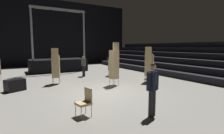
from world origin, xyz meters
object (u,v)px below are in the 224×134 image
Objects in this scene: equipment_road_case at (15,85)px; chair_stack_front_right at (56,66)px; chair_stack_rear_right at (151,64)px; man_with_tie at (153,86)px; crew_worker_near_stage at (84,64)px; chair_stack_mid_right at (112,64)px; loose_chair_near_man at (85,100)px; chair_stack_front_left at (149,64)px; chair_stack_rear_left at (114,64)px; stage_riser at (58,64)px.

chair_stack_front_right is at bearing 16.73° from equipment_road_case.
man_with_tie is at bearing 1.79° from chair_stack_rear_right.
equipment_road_case is at bearing 116.39° from crew_worker_near_stage.
chair_stack_mid_right reaches higher than crew_worker_near_stage.
chair_stack_front_left is at bearing -69.54° from loose_chair_near_man.
chair_stack_rear_left reaches higher than chair_stack_front_right.
chair_stack_front_left reaches higher than chair_stack_front_right.
stage_riser is at bearing 97.17° from chair_stack_rear_left.
chair_stack_rear_left is at bearing -15.75° from equipment_road_case.
stage_riser reaches higher than chair_stack_mid_right.
equipment_road_case is at bearing -137.62° from chair_stack_front_left.
chair_stack_rear_right is at bearing -41.19° from chair_stack_mid_right.
stage_riser reaches higher than chair_stack_rear_left.
chair_stack_rear_right reaches higher than loose_chair_near_man.
stage_riser is at bearing -101.23° from chair_stack_rear_right.
stage_riser is at bearing 13.26° from crew_worker_near_stage.
chair_stack_mid_right is 1.99× the size of equipment_road_case.
stage_riser is 3.15× the size of man_with_tie.
chair_stack_rear_left reaches higher than chair_stack_mid_right.
chair_stack_rear_right is at bearing 7.83° from chair_stack_front_right.
stage_riser is 3.13× the size of chair_stack_mid_right.
stage_riser is 2.44× the size of chair_stack_front_left.
chair_stack_rear_left reaches higher than loose_chair_near_man.
equipment_road_case is (-3.88, 6.09, -0.71)m from man_with_tie.
man_with_tie is 8.24m from chair_stack_mid_right.
chair_stack_front_right is 5.69m from loose_chair_near_man.
chair_stack_rear_left is 3.64m from chair_stack_rear_right.
crew_worker_near_stage is (-2.03, 0.83, 0.04)m from chair_stack_mid_right.
chair_stack_rear_left is at bearing -108.48° from chair_stack_mid_right.
man_with_tie is at bearing -56.47° from chair_stack_front_right.
equipment_road_case is (-4.75, -2.46, -0.63)m from crew_worker_near_stage.
stage_riser is at bearing -18.04° from loose_chair_near_man.
stage_riser reaches higher than loose_chair_near_man.
chair_stack_front_right is 6.63m from chair_stack_rear_right.
chair_stack_rear_right is (3.56, 0.73, -0.21)m from chair_stack_rear_left.
loose_chair_near_man is at bearing -95.26° from chair_stack_front_left.
chair_stack_rear_left is 3.95m from crew_worker_near_stage.
chair_stack_rear_left reaches higher than chair_stack_rear_right.
chair_stack_front_left is 5.10m from crew_worker_near_stage.
chair_stack_front_left reaches higher than equipment_road_case.
loose_chair_near_man is (-3.22, -3.51, -0.75)m from chair_stack_rear_left.
chair_stack_front_right is 1.24× the size of chair_stack_mid_right.
chair_stack_mid_right is at bearing 59.28° from chair_stack_rear_left.
chair_stack_rear_right is 2.26× the size of loose_chair_near_man.
loose_chair_near_man is at bearing -117.12° from chair_stack_mid_right.
equipment_road_case is at bearing -119.99° from stage_riser.
crew_worker_near_stage is at bearing -75.78° from stage_riser.
equipment_road_case is (-2.26, -0.68, -0.80)m from chair_stack_front_right.
chair_stack_mid_right is 3.50m from chair_stack_rear_left.
chair_stack_rear_left is 5.46m from equipment_road_case.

